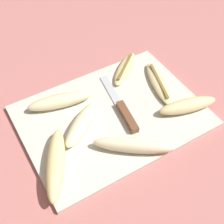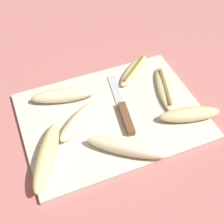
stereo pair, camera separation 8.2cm
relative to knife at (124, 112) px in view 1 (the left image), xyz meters
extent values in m
plane|color=#B76B66|center=(-0.03, 0.01, -0.02)|extent=(4.00, 4.00, 0.00)
cube|color=beige|center=(-0.03, 0.01, -0.01)|extent=(0.47, 0.35, 0.01)
cube|color=brown|center=(0.00, -0.02, 0.00)|extent=(0.04, 0.11, 0.02)
cube|color=#B7BABF|center=(0.01, 0.09, -0.01)|extent=(0.04, 0.12, 0.00)
ellipsoid|color=beige|center=(0.15, -0.08, 0.01)|extent=(0.17, 0.08, 0.04)
ellipsoid|color=beige|center=(0.14, 0.04, 0.00)|extent=(0.09, 0.18, 0.02)
cube|color=brown|center=(0.14, 0.04, 0.01)|extent=(0.05, 0.14, 0.00)
ellipsoid|color=beige|center=(-0.12, 0.01, 0.01)|extent=(0.15, 0.13, 0.03)
ellipsoid|color=#EDD689|center=(-0.22, -0.06, 0.01)|extent=(0.13, 0.19, 0.04)
ellipsoid|color=beige|center=(-0.13, 0.11, 0.01)|extent=(0.18, 0.08, 0.04)
ellipsoid|color=beige|center=(-0.04, -0.11, 0.01)|extent=(0.18, 0.15, 0.04)
ellipsoid|color=#DBC684|center=(0.09, 0.14, 0.00)|extent=(0.15, 0.13, 0.02)
cube|color=brown|center=(0.09, 0.14, 0.01)|extent=(0.10, 0.08, 0.00)
camera|label=1|loc=(-0.30, -0.45, 0.63)|focal=50.00mm
camera|label=2|loc=(-0.23, -0.48, 0.63)|focal=50.00mm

